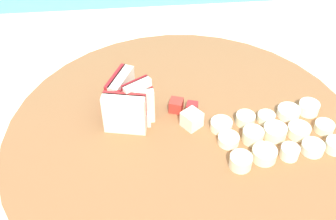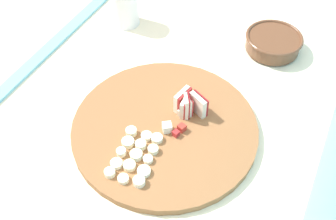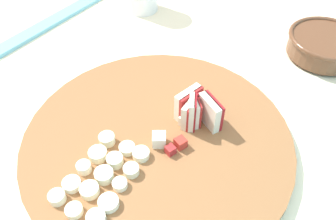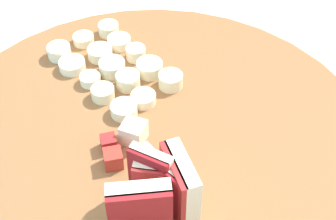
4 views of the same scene
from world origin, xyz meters
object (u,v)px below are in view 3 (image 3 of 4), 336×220
at_px(apple_dice_pile, 175,134).
at_px(banana_slice_rows, 102,175).
at_px(cutting_board, 158,140).
at_px(ceramic_bowl, 326,44).
at_px(apple_wedge_fan, 196,109).

relative_size(apple_dice_pile, banana_slice_rows, 0.60).
bearing_deg(cutting_board, ceramic_bowl, 160.29).
xyz_separation_m(apple_wedge_fan, ceramic_bowl, (-0.34, 0.12, -0.02)).
bearing_deg(banana_slice_rows, apple_wedge_fan, 164.05).
relative_size(apple_dice_pile, ceramic_bowl, 0.57).
distance_m(cutting_board, apple_wedge_fan, 0.08).
bearing_deg(banana_slice_rows, apple_dice_pile, 160.15).
xyz_separation_m(apple_dice_pile, ceramic_bowl, (-0.40, 0.12, -0.00)).
bearing_deg(apple_wedge_fan, apple_dice_pile, -6.28).
distance_m(apple_wedge_fan, ceramic_bowl, 0.36).
bearing_deg(apple_dice_pile, cutting_board, -60.27).
xyz_separation_m(cutting_board, apple_wedge_fan, (-0.07, 0.03, 0.04)).
height_order(apple_wedge_fan, banana_slice_rows, apple_wedge_fan).
bearing_deg(ceramic_bowl, apple_wedge_fan, -18.71).
distance_m(apple_dice_pile, banana_slice_rows, 0.13).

